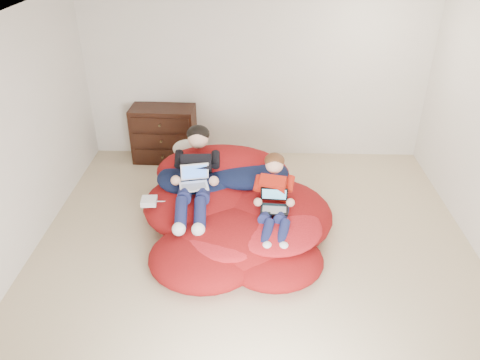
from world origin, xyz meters
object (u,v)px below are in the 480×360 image
at_px(dresser, 164,134).
at_px(younger_boy, 274,195).
at_px(laptop_white, 194,180).
at_px(laptop_black, 274,203).
at_px(older_boy, 196,171).
at_px(beanbag_pile, 235,213).

height_order(dresser, younger_boy, younger_boy).
distance_m(laptop_white, laptop_black, 0.97).
bearing_deg(older_boy, laptop_white, -90.00).
relative_size(older_boy, laptop_white, 3.84).
height_order(dresser, beanbag_pile, dresser).
relative_size(dresser, younger_boy, 0.93).
bearing_deg(dresser, beanbag_pile, -58.00).
bearing_deg(beanbag_pile, laptop_white, 170.50).
distance_m(beanbag_pile, older_boy, 0.68).
bearing_deg(dresser, younger_boy, -51.73).
xyz_separation_m(beanbag_pile, laptop_white, (-0.47, 0.08, 0.40)).
height_order(older_boy, laptop_black, older_boy).
height_order(beanbag_pile, younger_boy, younger_boy).
bearing_deg(laptop_white, older_boy, 90.00).
bearing_deg(beanbag_pile, laptop_black, -28.51).
relative_size(younger_boy, laptop_black, 3.23).
bearing_deg(older_boy, dresser, 112.81).
relative_size(beanbag_pile, laptop_white, 6.27).
height_order(younger_boy, laptop_white, younger_boy).
distance_m(dresser, laptop_white, 1.88).
xyz_separation_m(older_boy, younger_boy, (0.92, -0.42, -0.05)).
bearing_deg(younger_boy, older_boy, 155.25).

